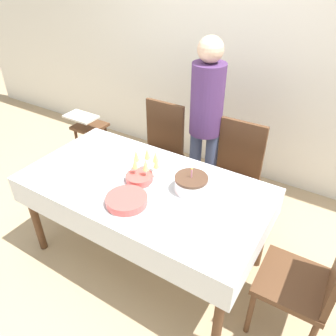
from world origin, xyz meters
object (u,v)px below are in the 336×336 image
(plate_stack_dessert, at_px, (139,178))
(person_standing, at_px, (206,113))
(birthday_cake, at_px, (191,184))
(high_chair, at_px, (89,133))
(dining_chair_right_end, at_px, (312,279))
(plate_stack_main, at_px, (127,200))
(champagne_tray, at_px, (146,165))
(dining_chair_far_left, at_px, (159,148))
(dining_chair_far_right, at_px, (234,172))

(plate_stack_dessert, distance_m, person_standing, 0.89)
(birthday_cake, relative_size, high_chair, 0.32)
(dining_chair_right_end, bearing_deg, plate_stack_main, -168.63)
(plate_stack_main, distance_m, plate_stack_dessert, 0.25)
(champagne_tray, distance_m, plate_stack_dessert, 0.11)
(dining_chair_far_left, height_order, plate_stack_dessert, dining_chair_far_left)
(champagne_tray, bearing_deg, dining_chair_right_end, -4.43)
(dining_chair_far_left, height_order, champagne_tray, dining_chair_far_left)
(champagne_tray, relative_size, person_standing, 0.18)
(champagne_tray, bearing_deg, birthday_cake, 2.14)
(champagne_tray, bearing_deg, high_chair, 152.73)
(dining_chair_far_left, distance_m, champagne_tray, 0.83)
(person_standing, distance_m, high_chair, 1.36)
(dining_chair_far_left, relative_size, high_chair, 1.33)
(dining_chair_right_end, relative_size, person_standing, 0.60)
(person_standing, bearing_deg, plate_stack_main, -90.36)
(plate_stack_main, bearing_deg, champagne_tray, 102.68)
(plate_stack_main, bearing_deg, plate_stack_dessert, 107.15)
(dining_chair_far_right, distance_m, plate_stack_main, 1.10)
(dining_chair_far_left, distance_m, dining_chair_far_right, 0.77)
(dining_chair_right_end, height_order, high_chair, dining_chair_right_end)
(dining_chair_right_end, height_order, birthday_cake, dining_chair_right_end)
(champagne_tray, bearing_deg, person_standing, 84.09)
(birthday_cake, bearing_deg, person_standing, 109.97)
(dining_chair_far_right, height_order, person_standing, person_standing)
(dining_chair_far_left, relative_size, dining_chair_right_end, 1.00)
(dining_chair_right_end, distance_m, plate_stack_main, 1.20)
(dining_chair_right_end, xyz_separation_m, birthday_cake, (-0.87, 0.11, 0.28))
(champagne_tray, bearing_deg, plate_stack_main, -77.32)
(birthday_cake, xyz_separation_m, high_chair, (-1.54, 0.60, -0.31))
(dining_chair_right_end, relative_size, high_chair, 1.33)
(dining_chair_far_right, height_order, plate_stack_dessert, dining_chair_far_right)
(birthday_cake, relative_size, person_standing, 0.14)
(birthday_cake, bearing_deg, dining_chair_far_left, 136.22)
(dining_chair_far_left, bearing_deg, plate_stack_dessert, -66.01)
(birthday_cake, distance_m, plate_stack_main, 0.45)
(plate_stack_dessert, xyz_separation_m, high_chair, (-1.18, 0.70, -0.28))
(high_chair, bearing_deg, plate_stack_main, -36.73)
(champagne_tray, bearing_deg, plate_stack_dessert, -90.67)
(dining_chair_right_end, distance_m, person_standing, 1.51)
(dining_chair_far_left, relative_size, dining_chair_far_right, 1.00)
(dining_chair_far_right, bearing_deg, plate_stack_main, -108.97)
(birthday_cake, height_order, plate_stack_dessert, birthday_cake)
(person_standing, bearing_deg, dining_chair_right_end, -37.32)
(dining_chair_far_right, bearing_deg, birthday_cake, -95.40)
(plate_stack_main, bearing_deg, dining_chair_right_end, 11.37)
(dining_chair_far_right, xyz_separation_m, dining_chair_right_end, (0.81, -0.78, 0.00))
(dining_chair_far_right, relative_size, person_standing, 0.60)
(dining_chair_far_left, height_order, high_chair, dining_chair_far_left)
(champagne_tray, bearing_deg, dining_chair_far_right, 58.44)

